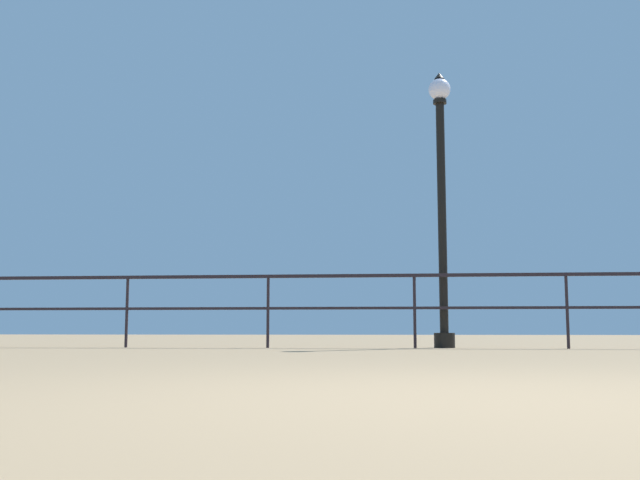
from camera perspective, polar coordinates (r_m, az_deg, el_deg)
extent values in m
plane|color=#967A58|center=(3.15, 11.67, -11.94)|extent=(60.00, 60.00, 0.00)
cube|color=black|center=(10.89, 7.29, -2.73)|extent=(21.65, 0.05, 0.05)
cube|color=black|center=(10.87, 7.33, -5.23)|extent=(21.65, 0.04, 0.04)
cylinder|color=black|center=(11.58, -14.71, -5.42)|extent=(0.04, 0.04, 1.06)
cylinder|color=black|center=(11.02, -4.04, -5.57)|extent=(0.04, 0.04, 1.06)
cylinder|color=black|center=(10.87, 7.33, -5.51)|extent=(0.04, 0.04, 1.06)
cylinder|color=black|center=(11.15, 18.58, -5.25)|extent=(0.04, 0.04, 1.06)
cylinder|color=black|center=(11.12, 9.61, -7.66)|extent=(0.31, 0.31, 0.22)
cylinder|color=black|center=(11.25, 9.42, 1.83)|extent=(0.13, 0.13, 3.49)
cylinder|color=black|center=(11.65, 9.25, 10.50)|extent=(0.21, 0.21, 0.06)
sphere|color=white|center=(11.71, 9.23, 11.42)|extent=(0.34, 0.34, 0.34)
cone|color=black|center=(11.78, 9.21, 12.43)|extent=(0.15, 0.15, 0.10)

